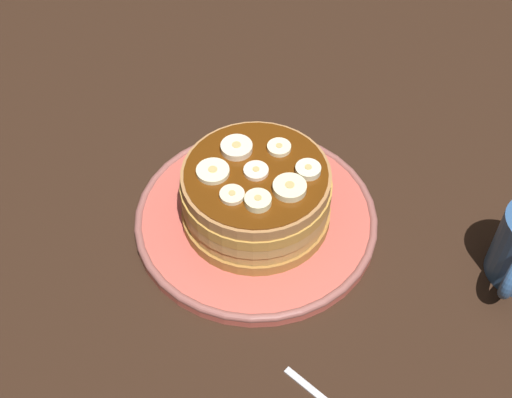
{
  "coord_description": "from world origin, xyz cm",
  "views": [
    {
      "loc": [
        40.51,
        29.51,
        62.61
      ],
      "look_at": [
        0.0,
        0.0,
        4.23
      ],
      "focal_mm": 48.39,
      "sensor_mm": 36.0,
      "label": 1
    }
  ],
  "objects_px": {
    "banana_slice_5": "(281,149)",
    "banana_slice_6": "(308,170)",
    "banana_slice_2": "(237,148)",
    "banana_slice_3": "(213,172)",
    "banana_slice_7": "(229,194)",
    "banana_slice_4": "(291,187)",
    "banana_slice_1": "(258,201)",
    "banana_slice_0": "(256,169)",
    "pancake_stack": "(258,193)",
    "plate": "(256,218)"
  },
  "relations": [
    {
      "from": "banana_slice_3",
      "to": "banana_slice_1",
      "type": "bearing_deg",
      "value": 84.61
    },
    {
      "from": "banana_slice_2",
      "to": "banana_slice_7",
      "type": "bearing_deg",
      "value": 30.36
    },
    {
      "from": "plate",
      "to": "banana_slice_6",
      "type": "distance_m",
      "value": 0.1
    },
    {
      "from": "banana_slice_5",
      "to": "banana_slice_6",
      "type": "distance_m",
      "value": 0.04
    },
    {
      "from": "plate",
      "to": "banana_slice_4",
      "type": "height_order",
      "value": "banana_slice_4"
    },
    {
      "from": "pancake_stack",
      "to": "banana_slice_1",
      "type": "relative_size",
      "value": 6.13
    },
    {
      "from": "plate",
      "to": "banana_slice_3",
      "type": "bearing_deg",
      "value": -52.64
    },
    {
      "from": "banana_slice_3",
      "to": "banana_slice_5",
      "type": "bearing_deg",
      "value": 150.75
    },
    {
      "from": "banana_slice_0",
      "to": "banana_slice_1",
      "type": "height_order",
      "value": "banana_slice_1"
    },
    {
      "from": "banana_slice_3",
      "to": "banana_slice_5",
      "type": "height_order",
      "value": "same"
    },
    {
      "from": "banana_slice_5",
      "to": "banana_slice_6",
      "type": "xyz_separation_m",
      "value": [
        0.01,
        0.04,
        0.0
      ]
    },
    {
      "from": "banana_slice_3",
      "to": "banana_slice_5",
      "type": "xyz_separation_m",
      "value": [
        -0.07,
        0.04,
        -0.0
      ]
    },
    {
      "from": "banana_slice_2",
      "to": "banana_slice_7",
      "type": "distance_m",
      "value": 0.07
    },
    {
      "from": "plate",
      "to": "banana_slice_4",
      "type": "bearing_deg",
      "value": 93.2
    },
    {
      "from": "banana_slice_7",
      "to": "banana_slice_5",
      "type": "bearing_deg",
      "value": 175.29
    },
    {
      "from": "banana_slice_1",
      "to": "banana_slice_6",
      "type": "bearing_deg",
      "value": 165.46
    },
    {
      "from": "banana_slice_0",
      "to": "banana_slice_6",
      "type": "xyz_separation_m",
      "value": [
        -0.03,
        0.05,
        0.0
      ]
    },
    {
      "from": "banana_slice_2",
      "to": "banana_slice_4",
      "type": "bearing_deg",
      "value": 81.55
    },
    {
      "from": "banana_slice_1",
      "to": "banana_slice_5",
      "type": "relative_size",
      "value": 1.06
    },
    {
      "from": "pancake_stack",
      "to": "banana_slice_4",
      "type": "height_order",
      "value": "banana_slice_4"
    },
    {
      "from": "banana_slice_3",
      "to": "banana_slice_7",
      "type": "bearing_deg",
      "value": 66.68
    },
    {
      "from": "plate",
      "to": "banana_slice_1",
      "type": "bearing_deg",
      "value": 38.67
    },
    {
      "from": "banana_slice_1",
      "to": "banana_slice_4",
      "type": "height_order",
      "value": "same"
    },
    {
      "from": "banana_slice_6",
      "to": "banana_slice_4",
      "type": "bearing_deg",
      "value": -2.33
    },
    {
      "from": "banana_slice_4",
      "to": "banana_slice_6",
      "type": "distance_m",
      "value": 0.03
    },
    {
      "from": "banana_slice_2",
      "to": "banana_slice_5",
      "type": "relative_size",
      "value": 1.33
    },
    {
      "from": "plate",
      "to": "banana_slice_1",
      "type": "relative_size",
      "value": 9.95
    },
    {
      "from": "banana_slice_5",
      "to": "banana_slice_7",
      "type": "height_order",
      "value": "same"
    },
    {
      "from": "pancake_stack",
      "to": "banana_slice_0",
      "type": "distance_m",
      "value": 0.04
    },
    {
      "from": "banana_slice_3",
      "to": "plate",
      "type": "bearing_deg",
      "value": 127.36
    },
    {
      "from": "banana_slice_5",
      "to": "banana_slice_6",
      "type": "bearing_deg",
      "value": 76.47
    },
    {
      "from": "plate",
      "to": "pancake_stack",
      "type": "xyz_separation_m",
      "value": [
        -0.0,
        0.0,
        0.04
      ]
    },
    {
      "from": "banana_slice_1",
      "to": "banana_slice_3",
      "type": "bearing_deg",
      "value": -95.39
    },
    {
      "from": "banana_slice_1",
      "to": "banana_slice_3",
      "type": "xyz_separation_m",
      "value": [
        -0.01,
        -0.06,
        -0.0
      ]
    },
    {
      "from": "banana_slice_2",
      "to": "banana_slice_3",
      "type": "xyz_separation_m",
      "value": [
        0.04,
        0.0,
        -0.0
      ]
    },
    {
      "from": "banana_slice_2",
      "to": "banana_slice_3",
      "type": "distance_m",
      "value": 0.04
    },
    {
      "from": "banana_slice_0",
      "to": "banana_slice_3",
      "type": "relative_size",
      "value": 0.76
    },
    {
      "from": "plate",
      "to": "banana_slice_6",
      "type": "height_order",
      "value": "banana_slice_6"
    },
    {
      "from": "banana_slice_4",
      "to": "banana_slice_0",
      "type": "bearing_deg",
      "value": -90.36
    },
    {
      "from": "banana_slice_4",
      "to": "banana_slice_7",
      "type": "xyz_separation_m",
      "value": [
        0.04,
        -0.05,
        -0.0
      ]
    },
    {
      "from": "banana_slice_2",
      "to": "banana_slice_6",
      "type": "distance_m",
      "value": 0.08
    },
    {
      "from": "pancake_stack",
      "to": "banana_slice_6",
      "type": "xyz_separation_m",
      "value": [
        -0.03,
        0.04,
        0.04
      ]
    },
    {
      "from": "banana_slice_4",
      "to": "banana_slice_7",
      "type": "bearing_deg",
      "value": -46.66
    },
    {
      "from": "banana_slice_0",
      "to": "banana_slice_4",
      "type": "xyz_separation_m",
      "value": [
        0.0,
        0.05,
        0.0
      ]
    },
    {
      "from": "banana_slice_1",
      "to": "banana_slice_5",
      "type": "xyz_separation_m",
      "value": [
        -0.08,
        -0.02,
        -0.0
      ]
    },
    {
      "from": "pancake_stack",
      "to": "banana_slice_5",
      "type": "distance_m",
      "value": 0.06
    },
    {
      "from": "banana_slice_0",
      "to": "banana_slice_3",
      "type": "xyz_separation_m",
      "value": [
        0.03,
        -0.03,
        0.0
      ]
    },
    {
      "from": "banana_slice_5",
      "to": "pancake_stack",
      "type": "bearing_deg",
      "value": -3.96
    },
    {
      "from": "banana_slice_2",
      "to": "banana_slice_7",
      "type": "xyz_separation_m",
      "value": [
        0.06,
        0.03,
        -0.0
      ]
    },
    {
      "from": "pancake_stack",
      "to": "banana_slice_3",
      "type": "distance_m",
      "value": 0.06
    }
  ]
}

